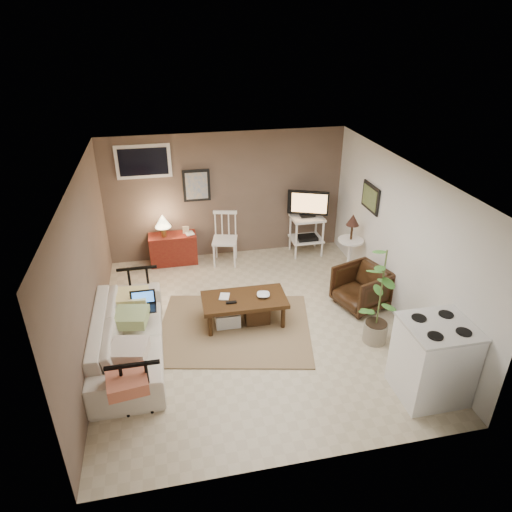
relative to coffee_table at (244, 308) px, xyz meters
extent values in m
plane|color=#C1B293|center=(0.12, -0.08, -0.27)|extent=(5.00, 5.00, 0.00)
cube|color=black|center=(-0.43, 2.39, 1.18)|extent=(0.50, 0.03, 0.60)
cube|color=black|center=(2.35, 0.97, 1.25)|extent=(0.03, 0.60, 0.45)
cube|color=white|center=(-1.33, 2.39, 1.68)|extent=(0.96, 0.03, 0.60)
cube|color=#81634B|center=(-0.17, -0.13, -0.26)|extent=(2.58, 2.23, 0.02)
cube|color=#3B2810|center=(0.01, 0.00, 0.15)|extent=(1.27, 0.67, 0.06)
cylinder|color=#3B2810|center=(-0.54, -0.23, -0.07)|extent=(0.07, 0.07, 0.40)
cylinder|color=#3B2810|center=(0.55, -0.25, -0.07)|extent=(0.07, 0.07, 0.40)
cylinder|color=#3B2810|center=(-0.53, 0.25, -0.07)|extent=(0.07, 0.07, 0.40)
cylinder|color=#3B2810|center=(0.56, 0.23, -0.07)|extent=(0.07, 0.07, 0.40)
cube|color=black|center=(-0.20, -0.10, 0.20)|extent=(0.16, 0.06, 0.02)
cube|color=#442818|center=(0.20, 0.00, -0.12)|extent=(0.37, 0.32, 0.27)
cube|color=silver|center=(-0.25, 0.00, -0.14)|extent=(0.37, 0.32, 0.23)
imported|color=beige|center=(-1.68, -0.43, 0.18)|extent=(0.67, 2.31, 0.90)
cube|color=black|center=(-1.46, -0.09, 0.25)|extent=(0.35, 0.24, 0.02)
cube|color=black|center=(-1.46, 0.03, 0.38)|extent=(0.35, 0.02, 0.22)
cube|color=#347CEC|center=(-1.46, 0.02, 0.38)|extent=(0.30, 0.00, 0.18)
cube|color=maroon|center=(-0.95, 2.21, 0.03)|extent=(0.88, 0.39, 0.58)
cylinder|color=olive|center=(-1.10, 2.17, 0.41)|extent=(0.10, 0.10, 0.19)
cone|color=beige|center=(-1.10, 2.17, 0.63)|extent=(0.29, 0.29, 0.23)
cube|color=tan|center=(-0.69, 2.23, 0.39)|extent=(0.12, 0.02, 0.15)
cube|color=white|center=(0.01, 2.01, 0.20)|extent=(0.54, 0.54, 0.04)
cylinder|color=white|center=(-0.22, 1.86, -0.04)|extent=(0.04, 0.04, 0.45)
cylinder|color=white|center=(0.15, 1.78, -0.04)|extent=(0.04, 0.04, 0.45)
cylinder|color=white|center=(-0.13, 2.24, -0.04)|extent=(0.04, 0.04, 0.45)
cylinder|color=white|center=(0.24, 2.15, -0.04)|extent=(0.04, 0.04, 0.45)
cube|color=white|center=(0.06, 2.20, 0.69)|extent=(0.44, 0.15, 0.06)
cube|color=white|center=(1.64, 2.09, 0.49)|extent=(0.61, 0.50, 0.04)
cube|color=white|center=(1.64, 2.09, 0.04)|extent=(0.61, 0.50, 0.03)
cylinder|color=white|center=(1.37, 1.87, 0.12)|extent=(0.04, 0.04, 0.78)
cylinder|color=white|center=(1.90, 1.87, 0.12)|extent=(0.04, 0.04, 0.78)
cylinder|color=white|center=(1.37, 2.30, 0.12)|extent=(0.04, 0.04, 0.78)
cylinder|color=white|center=(1.90, 2.30, 0.12)|extent=(0.04, 0.04, 0.78)
cube|color=black|center=(1.64, 2.09, 0.55)|extent=(0.28, 0.16, 0.03)
cube|color=black|center=(1.64, 2.09, 0.80)|extent=(0.74, 0.34, 0.47)
cube|color=tan|center=(1.64, 2.09, 0.80)|extent=(0.62, 0.26, 0.38)
cube|color=black|center=(1.64, 2.03, 0.07)|extent=(0.39, 0.28, 0.11)
cylinder|color=white|center=(2.12, 1.07, -0.25)|extent=(0.31, 0.31, 0.03)
cylinder|color=white|center=(2.12, 1.07, 0.09)|extent=(0.06, 0.06, 0.67)
cylinder|color=white|center=(2.12, 1.07, 0.44)|extent=(0.45, 0.45, 0.03)
cylinder|color=black|center=(2.12, 1.07, 0.61)|extent=(0.04, 0.04, 0.29)
cone|color=#331B14|center=(2.12, 1.07, 0.83)|extent=(0.22, 0.22, 0.20)
imported|color=black|center=(1.93, 0.09, 0.10)|extent=(0.87, 0.90, 0.74)
cylinder|color=#A0987F|center=(1.78, -0.82, -0.12)|extent=(0.34, 0.34, 0.30)
cylinder|color=#4C602D|center=(1.78, -0.82, 0.63)|extent=(0.02, 0.02, 1.17)
cube|color=white|center=(1.97, -1.92, 0.23)|extent=(0.77, 0.72, 1.00)
cube|color=silver|center=(1.97, -1.92, 0.75)|extent=(0.80, 0.74, 0.03)
cylinder|color=black|center=(1.79, -2.09, 0.77)|extent=(0.18, 0.18, 0.01)
cylinder|color=black|center=(2.15, -2.09, 0.77)|extent=(0.18, 0.18, 0.01)
cylinder|color=black|center=(1.79, -1.74, 0.77)|extent=(0.18, 0.18, 0.01)
cylinder|color=black|center=(2.15, -1.74, 0.77)|extent=(0.18, 0.18, 0.01)
imported|color=#3B2810|center=(0.30, -0.02, 0.28)|extent=(0.20, 0.09, 0.19)
imported|color=#3B2810|center=(-0.35, 0.11, 0.29)|extent=(0.14, 0.05, 0.20)
imported|color=#3B2810|center=(-0.70, 2.17, 0.42)|extent=(0.15, 0.05, 0.21)
camera|label=1|loc=(-1.00, -5.68, 3.90)|focal=32.00mm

